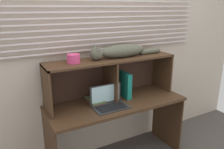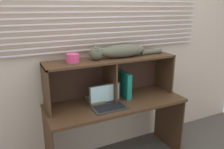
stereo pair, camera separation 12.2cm
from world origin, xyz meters
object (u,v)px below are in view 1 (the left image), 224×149
laptop (109,102)px  book_stack (95,101)px  small_basket (73,59)px  binder_upright (124,84)px  cat (120,51)px

laptop → book_stack: size_ratio=1.47×
laptop → small_basket: 0.57m
laptop → book_stack: laptop is taller
laptop → small_basket: size_ratio=2.80×
laptop → book_stack: bearing=116.5°
binder_upright → book_stack: size_ratio=1.18×
book_stack → small_basket: small_basket is taller
small_basket → binder_upright: bearing=0.0°
cat → laptop: bearing=-143.0°
cat → book_stack: bearing=-179.1°
cat → book_stack: size_ratio=3.68×
binder_upright → small_basket: small_basket is taller
binder_upright → small_basket: 0.68m
cat → small_basket: size_ratio=7.02×
book_stack → small_basket: 0.53m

